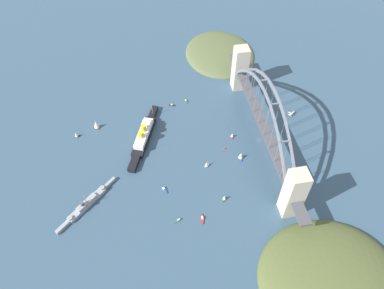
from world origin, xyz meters
name	(u,v)px	position (x,y,z in m)	size (l,w,h in m)	color
ground_plane	(259,140)	(0.00, 0.00, 0.00)	(1400.00, 1400.00, 0.00)	#334C60
harbor_arch_bridge	(263,121)	(0.00, 0.00, 31.16)	(253.01, 17.09, 76.32)	#BCB29E
headland_west_shore	(332,280)	(-167.19, -14.14, 0.00)	(113.22, 126.51, 30.79)	#4C562D
headland_east_shore	(221,54)	(166.88, 5.35, 0.00)	(114.86, 97.91, 16.46)	#515B38
ocean_liner	(144,136)	(25.38, 130.05, 5.45)	(95.72, 44.10, 19.31)	black
naval_cruiser	(86,204)	(-53.17, 195.07, 2.86)	(55.95, 59.17, 16.65)	gray
seaplane_taxiing_near_bridge	(291,114)	(31.49, -50.07, 2.17)	(8.38, 9.46, 5.11)	#B7B7B2
small_boat_0	(224,198)	(-71.02, 58.67, 3.42)	(5.83, 5.23, 7.36)	#2D6B3D
small_boat_1	(96,125)	(52.94, 183.46, 5.42)	(9.69, 8.50, 11.67)	brown
small_boat_2	(207,164)	(-26.44, 67.32, 3.65)	(4.97, 6.22, 7.82)	silver
small_boat_3	(202,219)	(-88.72, 84.86, 0.82)	(11.04, 3.13, 2.32)	#B2231E
small_boat_4	(178,220)	(-86.16, 107.88, 0.77)	(4.27, 7.86, 2.19)	#2D6B3D
small_boat_5	(164,189)	(-48.19, 116.98, 0.86)	(10.33, 6.62, 2.41)	#234C8C
small_boat_6	(76,135)	(42.64, 206.62, 3.69)	(4.44, 6.77, 8.00)	black
small_boat_7	(186,101)	(78.64, 71.80, 0.76)	(7.54, 3.21, 2.06)	#2D6B3D
small_boat_8	(172,105)	(74.22, 90.42, 0.82)	(3.79, 7.72, 2.29)	black
small_boat_9	(241,156)	(-22.60, 28.37, 4.39)	(8.94, 5.13, 9.54)	#234C8C
small_boat_10	(232,135)	(9.45, 29.72, 3.04)	(6.21, 3.58, 6.54)	#B2231E
channel_marker_buoy	(224,148)	(-6.07, 42.52, 1.12)	(2.20, 2.20, 2.75)	red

